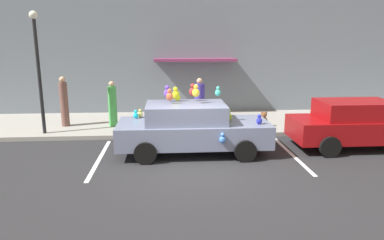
# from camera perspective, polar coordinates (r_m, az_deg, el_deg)

# --- Properties ---
(ground_plane) EXTENTS (60.00, 60.00, 0.00)m
(ground_plane) POSITION_cam_1_polar(r_m,az_deg,el_deg) (9.67, 0.28, -7.87)
(ground_plane) COLOR #262628
(sidewalk) EXTENTS (24.00, 4.00, 0.15)m
(sidewalk) POSITION_cam_1_polar(r_m,az_deg,el_deg) (14.43, -1.20, -0.49)
(sidewalk) COLOR gray
(sidewalk) RESTS_ON ground
(storefront_building) EXTENTS (24.00, 1.25, 6.40)m
(storefront_building) POSITION_cam_1_polar(r_m,az_deg,el_deg) (16.17, -1.62, 12.13)
(storefront_building) COLOR slate
(storefront_building) RESTS_ON ground
(parking_stripe_front) EXTENTS (0.12, 3.60, 0.01)m
(parking_stripe_front) POSITION_cam_1_polar(r_m,az_deg,el_deg) (11.24, 15.85, -5.35)
(parking_stripe_front) COLOR silver
(parking_stripe_front) RESTS_ON ground
(parking_stripe_rear) EXTENTS (0.12, 3.60, 0.01)m
(parking_stripe_rear) POSITION_cam_1_polar(r_m,az_deg,el_deg) (10.78, -14.77, -6.06)
(parking_stripe_rear) COLOR silver
(parking_stripe_rear) RESTS_ON ground
(plush_covered_car) EXTENTS (4.59, 2.09, 2.12)m
(plush_covered_car) POSITION_cam_1_polar(r_m,az_deg,el_deg) (10.75, -0.09, -1.23)
(plush_covered_car) COLOR slate
(plush_covered_car) RESTS_ON ground
(parked_sedan_behind) EXTENTS (4.36, 1.89, 1.54)m
(parked_sedan_behind) POSITION_cam_1_polar(r_m,az_deg,el_deg) (12.44, 25.36, -0.60)
(parked_sedan_behind) COLOR maroon
(parked_sedan_behind) RESTS_ON ground
(teddy_bear_on_sidewalk) EXTENTS (0.31, 0.26, 0.59)m
(teddy_bear_on_sidewalk) POSITION_cam_1_polar(r_m,az_deg,el_deg) (13.74, 11.56, 0.04)
(teddy_bear_on_sidewalk) COLOR brown
(teddy_bear_on_sidewalk) RESTS_ON sidewalk
(street_lamp_post) EXTENTS (0.28, 0.28, 4.21)m
(street_lamp_post) POSITION_cam_1_polar(r_m,az_deg,el_deg) (13.29, -23.72, 8.74)
(street_lamp_post) COLOR black
(street_lamp_post) RESTS_ON sidewalk
(pedestrian_near_shopfront) EXTENTS (0.30, 0.30, 1.91)m
(pedestrian_near_shopfront) POSITION_cam_1_polar(r_m,az_deg,el_deg) (14.32, -20.02, 2.65)
(pedestrian_near_shopfront) COLOR brown
(pedestrian_near_shopfront) RESTS_ON sidewalk
(pedestrian_walking_past) EXTENTS (0.39, 0.39, 1.87)m
(pedestrian_walking_past) POSITION_cam_1_polar(r_m,az_deg,el_deg) (13.32, 1.23, 2.50)
(pedestrian_walking_past) COLOR #4639B0
(pedestrian_walking_past) RESTS_ON sidewalk
(pedestrian_by_lamp) EXTENTS (0.32, 0.32, 1.74)m
(pedestrian_by_lamp) POSITION_cam_1_polar(r_m,az_deg,el_deg) (13.81, -12.75, 2.34)
(pedestrian_by_lamp) COLOR green
(pedestrian_by_lamp) RESTS_ON sidewalk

